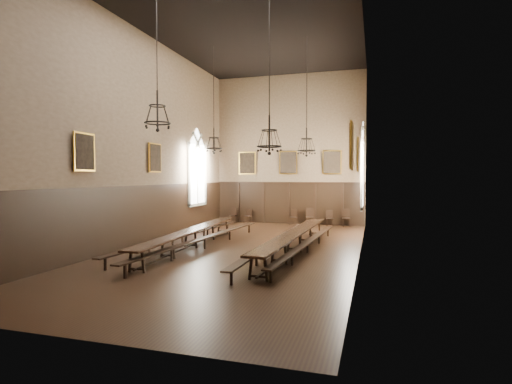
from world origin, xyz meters
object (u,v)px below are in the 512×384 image
at_px(chair_6, 330,221).
at_px(chandelier_back_right, 307,142).
at_px(table_left, 191,239).
at_px(chair_4, 293,220).
at_px(chandelier_back_left, 214,141).
at_px(bench_right_outer, 307,246).
at_px(chair_5, 310,220).
at_px(table_right, 294,242).
at_px(bench_left_outer, 182,239).
at_px(chair_1, 248,219).
at_px(bench_right_inner, 274,244).
at_px(chair_0, 233,218).
at_px(bench_left_inner, 205,241).
at_px(chandelier_front_right, 269,135).
at_px(chair_7, 346,221).
at_px(chandelier_front_left, 157,115).

bearing_deg(chair_6, chandelier_back_right, -110.35).
height_order(table_left, chair_4, chair_4).
height_order(chandelier_back_left, chandelier_back_right, same).
bearing_deg(bench_right_outer, chair_5, 98.22).
xyz_separation_m(table_left, table_right, (4.16, 0.35, 0.02)).
distance_m(bench_right_outer, chair_4, 8.80).
bearing_deg(bench_left_outer, table_left, -30.58).
bearing_deg(chair_1, chandelier_back_right, -31.97).
bearing_deg(bench_right_inner, chair_6, 82.35).
bearing_deg(chair_0, chair_5, -1.72).
distance_m(bench_left_inner, chandelier_front_right, 5.39).
bearing_deg(chair_1, chair_7, 19.34).
relative_size(chandelier_front_left, chandelier_front_right, 0.84).
bearing_deg(chair_1, chair_4, 19.21).
xyz_separation_m(chair_7, chandelier_back_left, (-5.81, -5.65, 4.26)).
height_order(chair_7, chandelier_back_left, chandelier_back_left).
distance_m(bench_left_outer, chair_1, 8.50).
bearing_deg(chair_4, chair_6, 5.55).
relative_size(table_left, chandelier_front_left, 2.13).
distance_m(bench_right_outer, chandelier_front_left, 7.20).
xyz_separation_m(chair_5, chair_7, (2.09, 0.04, -0.00)).
distance_m(table_left, chair_4, 9.12).
xyz_separation_m(bench_right_inner, chair_4, (-0.97, 8.72, -0.02)).
relative_size(bench_left_outer, chandelier_back_right, 1.94).
height_order(chandelier_back_right, chandelier_front_left, same).
distance_m(chair_0, chandelier_front_left, 11.93).
height_order(table_left, chandelier_back_right, chandelier_back_right).
bearing_deg(chandelier_back_left, bench_right_outer, -29.91).
distance_m(bench_right_outer, chair_6, 8.52).
relative_size(bench_right_inner, chair_1, 11.79).
relative_size(bench_right_outer, chair_1, 11.01).
relative_size(chair_0, chair_1, 1.04).
xyz_separation_m(bench_right_outer, chandelier_front_right, (-0.89, -2.27, 3.94)).
relative_size(bench_left_outer, chair_0, 10.85).
distance_m(chair_1, chandelier_back_right, 8.47).
bearing_deg(bench_left_outer, chandelier_back_left, 84.50).
bearing_deg(table_right, bench_right_inner, -158.50).
distance_m(table_right, chair_1, 9.61).
bearing_deg(bench_left_inner, bench_right_inner, 2.28).
height_order(chair_6, chandelier_back_left, chandelier_back_left).
distance_m(table_right, chandelier_back_right, 4.79).
distance_m(bench_left_outer, chandelier_back_right, 6.79).
bearing_deg(chair_7, chandelier_front_left, -130.61).
distance_m(table_right, chair_4, 8.60).
height_order(bench_right_inner, chair_5, chair_5).
bearing_deg(chandelier_front_left, chandelier_back_right, 50.21).
distance_m(chair_4, chandelier_back_right, 7.30).
bearing_deg(table_right, chair_7, 80.69).
height_order(table_right, bench_left_inner, table_right).
distance_m(table_left, bench_left_outer, 0.63).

